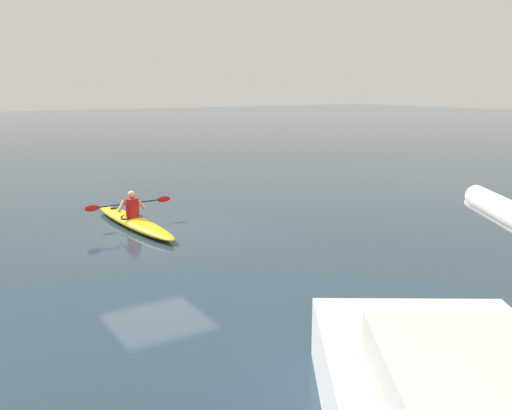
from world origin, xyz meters
The scene contains 3 objects.
ground_plane centered at (0.00, 0.00, 0.00)m, with size 160.00×160.00×0.00m, color #233847.
kayak centered at (0.25, -0.87, 0.13)m, with size 0.96×4.70×0.26m.
kayaker centered at (0.26, -0.91, 0.56)m, with size 2.46×0.47×0.72m.
Camera 1 is at (5.11, 13.22, 3.70)m, focal length 38.79 mm.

